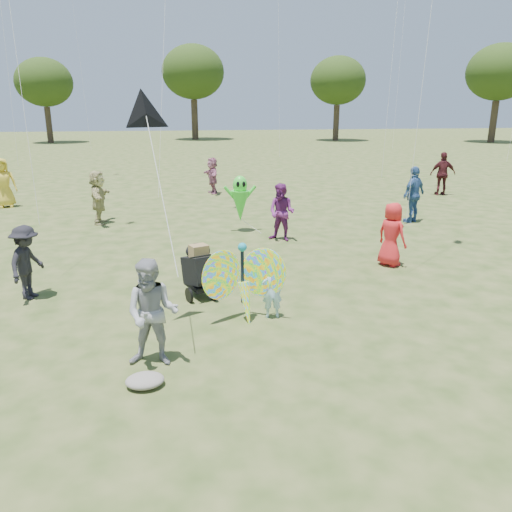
# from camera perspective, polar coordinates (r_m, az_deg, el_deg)

# --- Properties ---
(ground) EXTENTS (160.00, 160.00, 0.00)m
(ground) POSITION_cam_1_polar(r_m,az_deg,el_deg) (8.26, 3.27, -10.22)
(ground) COLOR #51592B
(ground) RESTS_ON ground
(child_girl) EXTENTS (0.38, 0.26, 1.02)m
(child_girl) POSITION_cam_1_polar(r_m,az_deg,el_deg) (9.12, 1.84, -4.05)
(child_girl) COLOR #A4D5E8
(child_girl) RESTS_ON ground
(adult_man) EXTENTS (0.92, 0.79, 1.65)m
(adult_man) POSITION_cam_1_polar(r_m,az_deg,el_deg) (7.53, -11.75, -6.43)
(adult_man) COLOR #949499
(adult_man) RESTS_ON ground
(grey_bag) EXTENTS (0.54, 0.44, 0.17)m
(grey_bag) POSITION_cam_1_polar(r_m,az_deg,el_deg) (7.31, -12.59, -13.72)
(grey_bag) COLOR gray
(grey_bag) RESTS_ON ground
(crowd_a) EXTENTS (0.80, 0.91, 1.56)m
(crowd_a) POSITION_cam_1_polar(r_m,az_deg,el_deg) (12.51, 15.23, 2.39)
(crowd_a) COLOR red
(crowd_a) RESTS_ON ground
(crowd_b) EXTENTS (0.83, 1.10, 1.51)m
(crowd_b) POSITION_cam_1_polar(r_m,az_deg,el_deg) (10.96, -24.72, -0.67)
(crowd_b) COLOR black
(crowd_b) RESTS_ON ground
(crowd_c) EXTENTS (1.18, 0.96, 1.88)m
(crowd_c) POSITION_cam_1_polar(r_m,az_deg,el_deg) (17.58, 17.57, 6.72)
(crowd_c) COLOR #345991
(crowd_c) RESTS_ON ground
(crowd_d) EXTENTS (0.62, 1.67, 1.77)m
(crowd_d) POSITION_cam_1_polar(r_m,az_deg,el_deg) (17.34, -17.57, 6.41)
(crowd_d) COLOR tan
(crowd_d) RESTS_ON ground
(crowd_e) EXTENTS (1.02, 0.99, 1.66)m
(crowd_e) POSITION_cam_1_polar(r_m,az_deg,el_deg) (14.41, 2.95, 5.00)
(crowd_e) COLOR #6E2469
(crowd_e) RESTS_ON ground
(crowd_g) EXTENTS (1.04, 0.80, 1.88)m
(crowd_g) POSITION_cam_1_polar(r_m,az_deg,el_deg) (21.68, -26.90, 7.46)
(crowd_g) COLOR gold
(crowd_g) RESTS_ON ground
(crowd_h) EXTENTS (1.16, 0.64, 1.87)m
(crowd_h) POSITION_cam_1_polar(r_m,az_deg,el_deg) (23.61, 20.56, 8.79)
(crowd_h) COLOR #45171C
(crowd_h) RESTS_ON ground
(crowd_j) EXTENTS (0.73, 1.55, 1.60)m
(crowd_j) POSITION_cam_1_polar(r_m,az_deg,el_deg) (22.67, -5.00, 9.15)
(crowd_j) COLOR #A45D7A
(crowd_j) RESTS_ON ground
(jogging_stroller) EXTENTS (0.74, 1.14, 1.09)m
(jogging_stroller) POSITION_cam_1_polar(r_m,az_deg,el_deg) (10.25, -6.52, -1.17)
(jogging_stroller) COLOR black
(jogging_stroller) RESTS_ON ground
(butterfly_kite) EXTENTS (1.74, 0.75, 1.65)m
(butterfly_kite) POSITION_cam_1_polar(r_m,az_deg,el_deg) (8.93, -1.40, -3.12)
(butterfly_kite) COLOR #FF2859
(butterfly_kite) RESTS_ON ground
(delta_kite_rig) EXTENTS (0.89, 1.66, 2.71)m
(delta_kite_rig) POSITION_cam_1_polar(r_m,az_deg,el_deg) (8.37, -12.46, 15.43)
(delta_kite_rig) COLOR black
(delta_kite_rig) RESTS_ON ground
(alien_kite) EXTENTS (1.12, 0.69, 1.74)m
(alien_kite) POSITION_cam_1_polar(r_m,az_deg,el_deg) (15.47, -1.82, 6.35)
(alien_kite) COLOR #3BE335
(alien_kite) RESTS_ON ground
(tree_line) EXTENTS (91.78, 33.60, 10.79)m
(tree_line) POSITION_cam_1_polar(r_m,az_deg,el_deg) (52.53, -4.56, 20.00)
(tree_line) COLOR #3A2D21
(tree_line) RESTS_ON ground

